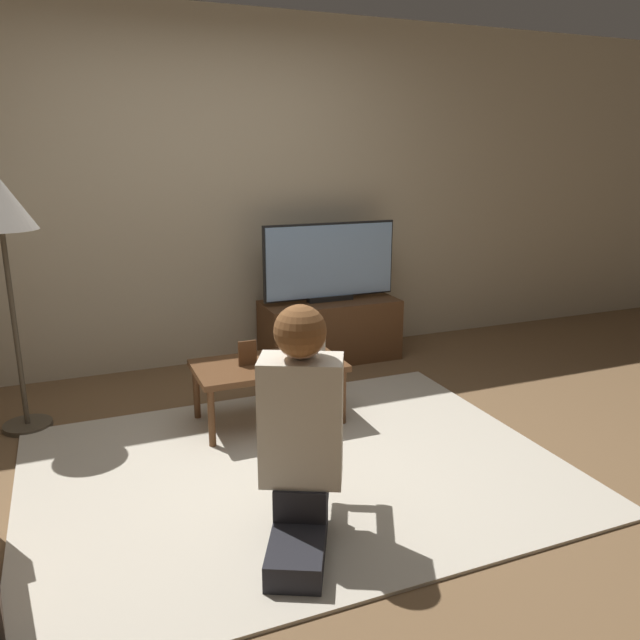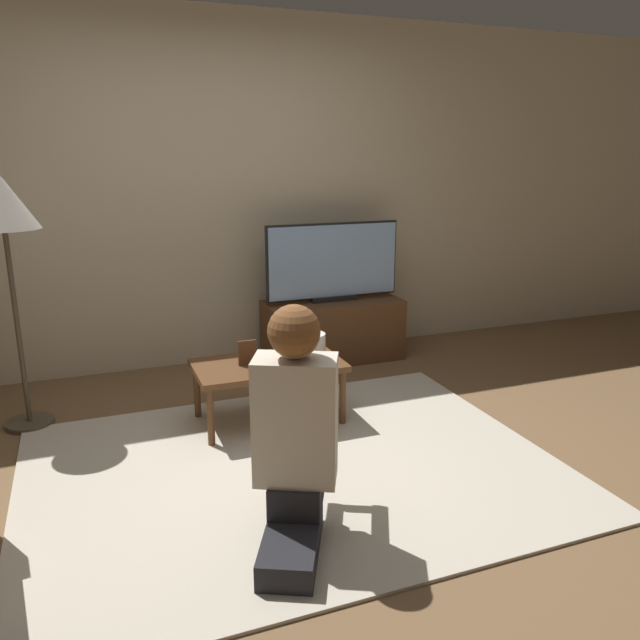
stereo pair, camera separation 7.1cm
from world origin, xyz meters
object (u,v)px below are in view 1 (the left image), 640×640
tv (330,262)px  coffee_table (268,369)px  table_lamp (310,344)px  person_kneeling (301,424)px  floor_lamp (0,215)px

tv → coffee_table: tv is taller
coffee_table → table_lamp: 0.29m
coffee_table → person_kneeling: bearing=-101.1°
person_kneeling → table_lamp: 1.21m
coffee_table → table_lamp: (0.25, -0.06, 0.15)m
coffee_table → floor_lamp: (-1.37, 0.48, 0.92)m
tv → table_lamp: size_ratio=5.94×
coffee_table → tv: bearing=50.1°
person_kneeling → floor_lamp: bearing=-29.3°
coffee_table → person_kneeling: (-0.23, -1.17, 0.18)m
tv → person_kneeling: (-1.05, -2.15, -0.26)m
floor_lamp → person_kneeling: size_ratio=1.48×
tv → coffee_table: 1.35m
floor_lamp → coffee_table: bearing=-19.3°
floor_lamp → person_kneeling: (1.14, -1.65, -0.74)m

